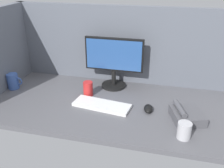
# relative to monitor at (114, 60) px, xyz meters

# --- Properties ---
(ground_plane) EXTENTS (1.80, 0.80, 0.03)m
(ground_plane) POSITION_rel_monitor_xyz_m (0.10, -0.25, -0.22)
(ground_plane) COLOR #515156
(cubicle_wall_back) EXTENTS (1.80, 0.05, 0.57)m
(cubicle_wall_back) POSITION_rel_monitor_xyz_m (0.10, 0.12, 0.08)
(cubicle_wall_back) COLOR #565B66
(cubicle_wall_back) RESTS_ON ground_plane
(monitor) EXTENTS (0.42, 0.18, 0.37)m
(monitor) POSITION_rel_monitor_xyz_m (0.00, 0.00, 0.00)
(monitor) COLOR black
(monitor) RESTS_ON ground_plane
(keyboard) EXTENTS (0.38, 0.18, 0.02)m
(keyboard) POSITION_rel_monitor_xyz_m (-0.01, -0.31, -0.20)
(keyboard) COLOR silver
(keyboard) RESTS_ON ground_plane
(mouse) EXTENTS (0.07, 0.10, 0.03)m
(mouse) POSITION_rel_monitor_xyz_m (0.29, -0.30, -0.19)
(mouse) COLOR black
(mouse) RESTS_ON ground_plane
(mug_ceramic_blue) EXTENTS (0.12, 0.08, 0.11)m
(mug_ceramic_blue) POSITION_rel_monitor_xyz_m (-0.71, -0.21, -0.15)
(mug_ceramic_blue) COLOR #38569E
(mug_ceramic_blue) RESTS_ON ground_plane
(mug_red_plastic) EXTENTS (0.07, 0.07, 0.10)m
(mug_red_plastic) POSITION_rel_monitor_xyz_m (-0.14, -0.19, -0.15)
(mug_red_plastic) COLOR red
(mug_red_plastic) RESTS_ON ground_plane
(mug_steel) EXTENTS (0.07, 0.07, 0.09)m
(mug_steel) POSITION_rel_monitor_xyz_m (0.50, -0.52, -0.16)
(mug_steel) COLOR #B2B2B7
(mug_steel) RESTS_ON ground_plane
(desk_phone) EXTENTS (0.22, 0.23, 0.09)m
(desk_phone) POSITION_rel_monitor_xyz_m (0.52, -0.34, -0.17)
(desk_phone) COLOR #4C4C51
(desk_phone) RESTS_ON ground_plane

